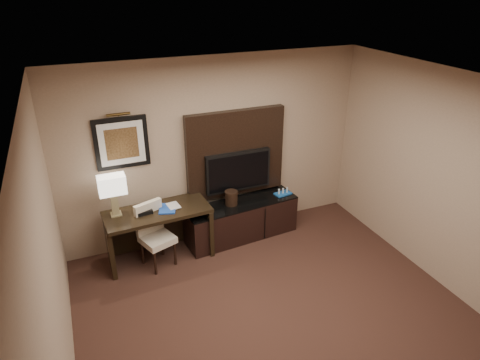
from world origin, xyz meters
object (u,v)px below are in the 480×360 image
table_lamp (114,196)px  minibar_tray (283,191)px  credenza (242,220)px  tv (238,171)px  desk (159,234)px  ice_bucket (231,198)px  desk_phone (143,209)px  desk_chair (157,239)px

table_lamp → minibar_tray: 2.52m
credenza → tv: tv is taller
desk → ice_bucket: bearing=0.6°
tv → desk_phone: 1.50m
desk_chair → table_lamp: table_lamp is taller
desk_chair → minibar_tray: size_ratio=3.25×
credenza → desk_chair: 1.35m
tv → minibar_tray: tv is taller
tv → table_lamp: tv is taller
credenza → desk_chair: size_ratio=2.05×
credenza → tv: (0.02, 0.19, 0.73)m
desk_chair → desk_phone: desk_phone is taller
desk_chair → table_lamp: 0.82m
desk → tv: 1.46m
desk → table_lamp: bearing=166.7°
ice_bucket → minibar_tray: size_ratio=0.83×
credenza → ice_bucket: bearing=168.1°
desk → ice_bucket: size_ratio=6.69×
desk_phone → minibar_tray: 2.15m
ice_bucket → desk_phone: bearing=-177.7°
table_lamp → minibar_tray: bearing=-0.9°
desk → desk_chair: (-0.06, -0.16, 0.04)m
desk → table_lamp: (-0.53, 0.10, 0.66)m
table_lamp → ice_bucket: table_lamp is taller
desk → desk_phone: 0.47m
tv → table_lamp: 1.82m
credenza → desk_phone: size_ratio=8.18×
desk → minibar_tray: 1.98m
credenza → table_lamp: size_ratio=3.08×
desk_chair → table_lamp: (-0.47, 0.26, 0.62)m
credenza → ice_bucket: (-0.16, 0.02, 0.40)m
credenza → desk: bearing=177.3°
tv → table_lamp: bearing=-175.5°
table_lamp → minibar_tray: size_ratio=2.17×
tv → minibar_tray: bearing=-14.9°
credenza → ice_bucket: ice_bucket is taller
credenza → desk_phone: (-1.44, -0.03, 0.52)m
credenza → desk_phone: 1.53m
desk → tv: (1.29, 0.24, 0.64)m
desk → credenza: size_ratio=0.83×
tv → ice_bucket: bearing=-136.3°
credenza → minibar_tray: minibar_tray is taller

